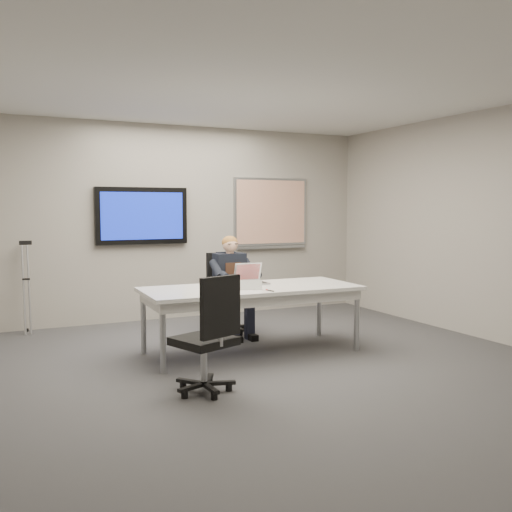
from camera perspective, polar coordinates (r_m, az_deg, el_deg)
name	(u,v)px	position (r m, az deg, el deg)	size (l,w,h in m)	color
floor	(268,369)	(5.82, 1.18, -11.24)	(6.00, 6.00, 0.02)	#343537
ceiling	(268,84)	(5.72, 1.23, 16.84)	(6.00, 6.00, 0.02)	silver
wall_back	(175,222)	(8.38, -8.09, 3.34)	(6.00, 0.02, 2.80)	#9D968E
wall_right	(489,225)	(7.44, 22.32, 2.85)	(0.02, 6.00, 2.80)	#9D968E
conference_table	(251,294)	(6.34, -0.48, -3.85)	(2.42, 1.07, 0.74)	silver
tv_display	(142,216)	(8.19, -11.33, 3.96)	(1.30, 0.09, 0.80)	black
whiteboard	(271,213)	(8.94, 1.50, 4.31)	(1.25, 0.08, 1.10)	#95989D
office_chair_far	(227,308)	(7.41, -2.91, -5.19)	(0.52, 0.52, 1.03)	black
office_chair_near	(207,357)	(5.02, -4.89, -10.00)	(0.64, 0.64, 1.04)	black
seated_person	(235,296)	(7.16, -2.15, -4.03)	(0.39, 0.67, 1.26)	#1E2233
crutch	(26,286)	(7.87, -21.99, -2.79)	(0.17, 0.30, 1.23)	#A2A4AA
laptop	(251,279)	(6.58, -0.52, -2.27)	(0.34, 0.32, 0.24)	#B2B2B4
name_tent	(249,285)	(6.12, -0.72, -2.88)	(0.26, 0.07, 0.10)	silver
pen	(270,290)	(6.01, 1.39, -3.46)	(0.01, 0.01, 0.15)	black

